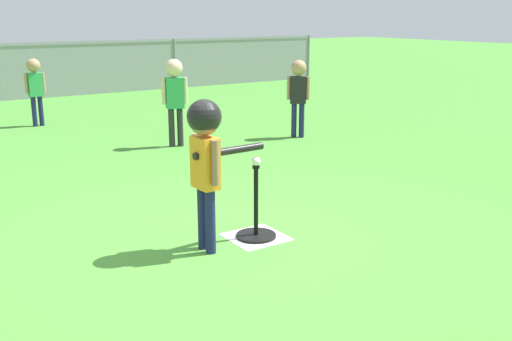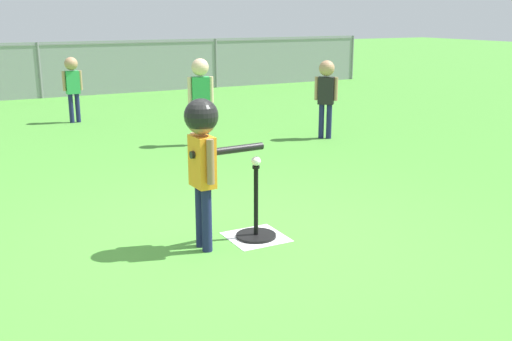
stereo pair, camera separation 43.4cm
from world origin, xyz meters
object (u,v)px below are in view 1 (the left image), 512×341
at_px(fielder_deep_left, 175,91).
at_px(fielder_deep_right, 298,88).
at_px(fielder_deep_center, 35,83).
at_px(batting_tee, 256,227).
at_px(batter_child, 206,145).
at_px(baseball_on_tee, 256,161).

relative_size(fielder_deep_left, fielder_deep_right, 1.05).
height_order(fielder_deep_center, fielder_deep_right, fielder_deep_right).
relative_size(batting_tee, fielder_deep_right, 0.54).
bearing_deg(fielder_deep_left, batting_tee, -105.84).
bearing_deg(fielder_deep_left, fielder_deep_center, 114.54).
xyz_separation_m(batting_tee, fielder_deep_right, (2.68, 2.97, 0.62)).
bearing_deg(fielder_deep_right, fielder_deep_left, 166.35).
bearing_deg(batter_child, fielder_deep_left, 67.55).
relative_size(baseball_on_tee, fielder_deep_right, 0.07).
distance_m(fielder_deep_center, fielder_deep_right, 4.13).
relative_size(baseball_on_tee, fielder_deep_left, 0.06).
bearing_deg(fielder_deep_left, batter_child, -112.45).
height_order(batter_child, fielder_deep_left, fielder_deep_left).
distance_m(fielder_deep_center, fielder_deep_left, 2.79).
relative_size(batter_child, fielder_deep_right, 1.04).
xyz_separation_m(baseball_on_tee, fielder_deep_right, (2.68, 2.97, 0.08)).
height_order(baseball_on_tee, batter_child, batter_child).
bearing_deg(fielder_deep_center, baseball_on_tee, -88.07).
distance_m(batting_tee, baseball_on_tee, 0.54).
bearing_deg(fielder_deep_left, fielder_deep_right, -13.65).
distance_m(baseball_on_tee, batter_child, 0.49).
xyz_separation_m(baseball_on_tee, fielder_deep_center, (-0.20, 5.93, 0.05)).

